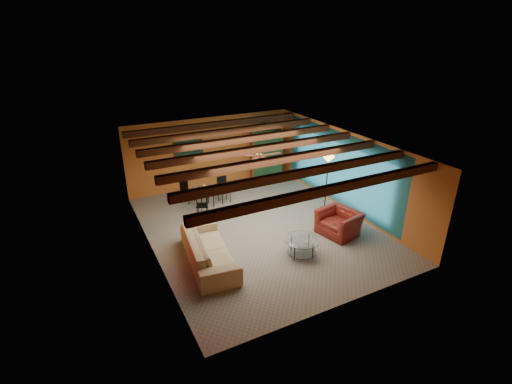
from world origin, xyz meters
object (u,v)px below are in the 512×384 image
coffee_table (302,247)px  floor_lamp (326,183)px  dining_table (205,194)px  armchair (339,223)px  sofa (209,249)px  armoire (265,155)px  potted_plant (265,125)px  vase (204,179)px

coffee_table → floor_lamp: bearing=41.6°
dining_table → floor_lamp: bearing=-29.6°
armchair → sofa: bearing=-107.6°
armoire → potted_plant: potted_plant is taller
dining_table → potted_plant: (3.16, 1.48, 1.77)m
potted_plant → vase: (-3.16, -1.48, -1.21)m
coffee_table → vase: (-1.31, 4.09, 0.79)m
dining_table → floor_lamp: 4.18m
floor_lamp → vase: floor_lamp is taller
sofa → armchair: (4.02, -0.38, -0.02)m
coffee_table → potted_plant: size_ratio=1.98×
coffee_table → armoire: bearing=71.6°
armchair → coffee_table: bearing=-86.2°
sofa → armoire: bearing=-34.9°
potted_plant → vase: size_ratio=2.58×
coffee_table → dining_table: dining_table is taller
dining_table → potted_plant: 3.91m
armoire → potted_plant: 1.24m
potted_plant → floor_lamp: bearing=-82.7°
dining_table → armchair: bearing=-50.9°
sofa → dining_table: (1.08, 3.24, 0.08)m
potted_plant → coffee_table: bearing=-108.4°
vase → potted_plant: bearing=25.1°
sofa → armchair: size_ratio=2.33×
armchair → floor_lamp: size_ratio=0.60×
armchair → dining_table: bearing=-153.1°
vase → floor_lamp: bearing=-29.6°
dining_table → armoire: bearing=25.1°
potted_plant → armoire: bearing=0.0°
sofa → floor_lamp: (4.69, 1.19, 0.57)m
coffee_table → armoire: size_ratio=0.49×
floor_lamp → vase: (-3.61, 2.05, 0.08)m
dining_table → vase: vase is taller
armchair → floor_lamp: 1.80m
armchair → floor_lamp: floor_lamp is taller
armchair → vase: vase is taller
armoire → floor_lamp: armoire is taller
dining_table → coffee_table: bearing=-72.2°
armchair → coffee_table: armchair is taller
dining_table → potted_plant: bearing=25.1°
armoire → coffee_table: bearing=-91.5°
coffee_table → armoire: armoire is taller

